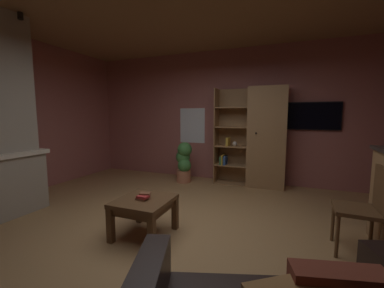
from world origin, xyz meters
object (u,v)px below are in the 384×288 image
at_px(dining_chair, 367,205).
at_px(table_book_1, 143,197).
at_px(coffee_table, 144,206).
at_px(bookshelf_cabinet, 262,138).
at_px(table_book_2, 145,193).
at_px(potted_floor_plant, 184,161).
at_px(wall_mounted_tv, 313,116).
at_px(table_book_0, 142,199).

bearing_deg(dining_chair, table_book_1, -167.60).
relative_size(coffee_table, table_book_1, 5.17).
xyz_separation_m(bookshelf_cabinet, dining_chair, (1.23, -2.12, -0.45)).
bearing_deg(table_book_2, potted_floor_plant, 102.18).
bearing_deg(wall_mounted_tv, table_book_1, -125.01).
relative_size(table_book_0, table_book_2, 1.01).
height_order(coffee_table, wall_mounted_tv, wall_mounted_tv).
distance_m(table_book_0, table_book_2, 0.07).
bearing_deg(potted_floor_plant, dining_chair, -33.34).
bearing_deg(dining_chair, potted_floor_plant, 146.66).
relative_size(bookshelf_cabinet, coffee_table, 3.07).
xyz_separation_m(coffee_table, table_book_0, (-0.01, -0.03, 0.10)).
bearing_deg(coffee_table, table_book_2, 73.63).
bearing_deg(table_book_0, bookshelf_cabinet, 67.55).
relative_size(coffee_table, table_book_2, 5.19).
relative_size(coffee_table, potted_floor_plant, 0.75).
bearing_deg(wall_mounted_tv, table_book_2, -125.47).
bearing_deg(bookshelf_cabinet, table_book_0, -112.45).
relative_size(table_book_2, wall_mounted_tv, 0.13).
relative_size(coffee_table, dining_chair, 0.70).
height_order(coffee_table, table_book_1, table_book_1).
relative_size(table_book_0, dining_chair, 0.14).
distance_m(table_book_2, wall_mounted_tv, 3.55).
xyz_separation_m(coffee_table, wall_mounted_tv, (2.00, 2.81, 1.06)).
height_order(table_book_0, dining_chair, dining_chair).
xyz_separation_m(table_book_1, dining_chair, (2.30, 0.51, 0.04)).
xyz_separation_m(bookshelf_cabinet, wall_mounted_tv, (0.92, 0.21, 0.44)).
bearing_deg(table_book_1, potted_floor_plant, 102.01).
bearing_deg(coffee_table, dining_chair, 11.62).
bearing_deg(bookshelf_cabinet, table_book_2, -112.54).
height_order(bookshelf_cabinet, wall_mounted_tv, bookshelf_cabinet).
xyz_separation_m(bookshelf_cabinet, table_book_2, (-1.07, -2.59, -0.47)).
bearing_deg(wall_mounted_tv, coffee_table, -125.40).
bearing_deg(table_book_2, wall_mounted_tv, 54.53).
bearing_deg(bookshelf_cabinet, potted_floor_plant, -169.89).
relative_size(dining_chair, potted_floor_plant, 1.06).
bearing_deg(table_book_2, dining_chair, 11.32).
distance_m(bookshelf_cabinet, wall_mounted_tv, 1.04).
xyz_separation_m(coffee_table, table_book_2, (0.00, 0.01, 0.15)).
bearing_deg(coffee_table, wall_mounted_tv, 54.60).
distance_m(coffee_table, potted_floor_plant, 2.37).
relative_size(table_book_0, potted_floor_plant, 0.14).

